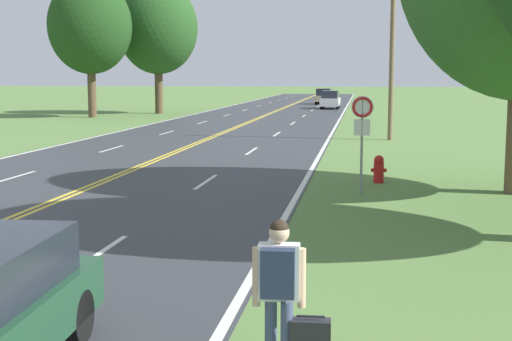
{
  "coord_description": "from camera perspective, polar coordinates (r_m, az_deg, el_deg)",
  "views": [
    {
      "loc": [
        7.87,
        -4.56,
        3.25
      ],
      "look_at": [
        5.63,
        10.29,
        1.23
      ],
      "focal_mm": 50.0,
      "sensor_mm": 36.0,
      "label": 1
    }
  ],
  "objects": [
    {
      "name": "tree_behind_sign",
      "position": [
        56.92,
        -13.14,
        11.18
      ],
      "size": [
        6.38,
        6.38,
        10.65
      ],
      "color": "brown",
      "rests_on": "ground"
    },
    {
      "name": "hitchhiker_person",
      "position": [
        7.77,
        1.83,
        -8.8
      ],
      "size": [
        0.58,
        0.42,
        1.71
      ],
      "rotation": [
        0.0,
        0.0,
        1.61
      ],
      "color": "#475175",
      "rests_on": "ground"
    },
    {
      "name": "car_champagne_suv_mid_near",
      "position": [
        80.77,
        5.46,
        5.96
      ],
      "size": [
        1.88,
        4.0,
        1.76
      ],
      "rotation": [
        0.0,
        0.0,
        -1.61
      ],
      "color": "black",
      "rests_on": "ground"
    },
    {
      "name": "tree_left_verge",
      "position": [
        61.6,
        -7.87,
        11.21
      ],
      "size": [
        6.73,
        6.73,
        11.06
      ],
      "color": "brown",
      "rests_on": "ground"
    },
    {
      "name": "utility_pole_midground",
      "position": [
        36.5,
        10.83,
        9.65
      ],
      "size": [
        1.8,
        0.24,
        8.92
      ],
      "color": "brown",
      "rests_on": "ground"
    },
    {
      "name": "car_white_van_approaching",
      "position": [
        69.87,
        5.97,
        5.69
      ],
      "size": [
        1.82,
        4.49,
        1.75
      ],
      "rotation": [
        0.0,
        0.0,
        -1.59
      ],
      "color": "black",
      "rests_on": "ground"
    },
    {
      "name": "fire_hydrant",
      "position": [
        21.92,
        9.8,
        0.13
      ],
      "size": [
        0.47,
        0.31,
        0.84
      ],
      "color": "red",
      "rests_on": "ground"
    },
    {
      "name": "traffic_sign",
      "position": [
        19.58,
        8.49,
        4.0
      ],
      "size": [
        0.6,
        0.1,
        2.69
      ],
      "color": "gray",
      "rests_on": "ground"
    }
  ]
}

